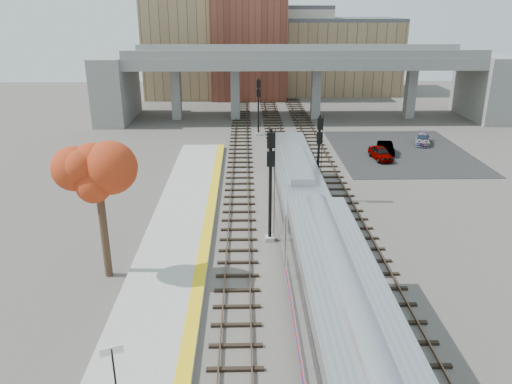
# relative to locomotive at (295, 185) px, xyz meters

# --- Properties ---
(ground) EXTENTS (160.00, 160.00, 0.00)m
(ground) POSITION_rel_locomotive_xyz_m (-1.00, -11.48, -2.28)
(ground) COLOR #47423D
(ground) RESTS_ON ground
(platform) EXTENTS (4.50, 60.00, 0.35)m
(platform) POSITION_rel_locomotive_xyz_m (-8.25, -11.48, -2.10)
(platform) COLOR #9E9E99
(platform) RESTS_ON ground
(yellow_strip) EXTENTS (0.70, 60.00, 0.01)m
(yellow_strip) POSITION_rel_locomotive_xyz_m (-6.35, -11.48, -1.92)
(yellow_strip) COLOR yellow
(yellow_strip) RESTS_ON platform
(tracks) EXTENTS (10.70, 95.00, 0.25)m
(tracks) POSITION_rel_locomotive_xyz_m (-0.07, 1.02, -2.20)
(tracks) COLOR black
(tracks) RESTS_ON ground
(overpass) EXTENTS (54.00, 12.00, 9.50)m
(overpass) POSITION_rel_locomotive_xyz_m (3.92, 33.52, 3.53)
(overpass) COLOR slate
(overpass) RESTS_ON ground
(buildings_far) EXTENTS (43.00, 21.00, 20.60)m
(buildings_far) POSITION_rel_locomotive_xyz_m (0.26, 55.09, 5.60)
(buildings_far) COLOR #977D58
(buildings_far) RESTS_ON ground
(parking_lot) EXTENTS (14.00, 18.00, 0.04)m
(parking_lot) POSITION_rel_locomotive_xyz_m (13.00, 16.52, -2.26)
(parking_lot) COLOR black
(parking_lot) RESTS_ON ground
(locomotive) EXTENTS (3.02, 19.05, 4.10)m
(locomotive) POSITION_rel_locomotive_xyz_m (0.00, 0.00, 0.00)
(locomotive) COLOR #A8AAB2
(locomotive) RESTS_ON ground
(signal_mast_near) EXTENTS (0.60, 0.64, 7.63)m
(signal_mast_near) POSITION_rel_locomotive_xyz_m (-2.10, -4.64, 1.61)
(signal_mast_near) COLOR #9E9E99
(signal_mast_near) RESTS_ON ground
(signal_mast_mid) EXTENTS (0.60, 0.64, 6.95)m
(signal_mast_mid) POSITION_rel_locomotive_xyz_m (2.00, 2.47, 1.15)
(signal_mast_mid) COLOR #9E9E99
(signal_mast_mid) RESTS_ON ground
(signal_mast_far) EXTENTS (0.60, 0.64, 6.75)m
(signal_mast_far) POSITION_rel_locomotive_xyz_m (-2.10, 23.95, 1.01)
(signal_mast_far) COLOR #9E9E99
(signal_mast_far) RESTS_ON ground
(station_sign) EXTENTS (0.85, 0.38, 2.27)m
(station_sign) POSITION_rel_locomotive_xyz_m (-8.86, -18.86, -0.30)
(station_sign) COLOR black
(station_sign) RESTS_ON platform
(tree) EXTENTS (3.60, 3.60, 8.84)m
(tree) POSITION_rel_locomotive_xyz_m (-11.69, -8.93, 4.28)
(tree) COLOR #382619
(tree) RESTS_ON ground
(car_a) EXTENTS (2.00, 4.01, 1.31)m
(car_a) POSITION_rel_locomotive_xyz_m (10.03, 13.66, -1.58)
(car_a) COLOR #99999E
(car_a) RESTS_ON parking_lot
(car_b) EXTENTS (1.65, 3.84, 1.23)m
(car_b) POSITION_rel_locomotive_xyz_m (11.09, 15.69, -1.62)
(car_b) COLOR #99999E
(car_b) RESTS_ON parking_lot
(car_c) EXTENTS (2.74, 4.19, 1.13)m
(car_c) POSITION_rel_locomotive_xyz_m (16.25, 19.42, -1.67)
(car_c) COLOR #99999E
(car_c) RESTS_ON parking_lot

